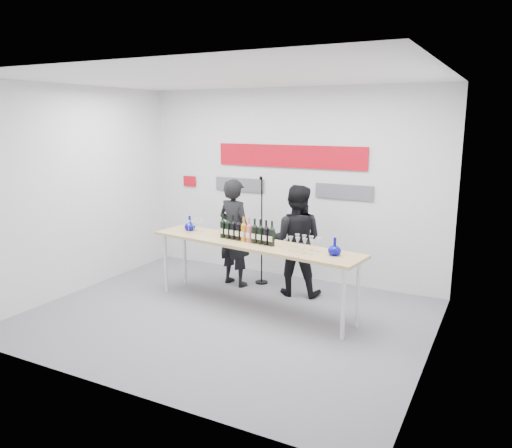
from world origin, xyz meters
name	(u,v)px	position (x,y,z in m)	size (l,w,h in m)	color
ground	(226,317)	(0.00, 0.00, 0.00)	(5.00, 5.00, 0.00)	slate
back_wall	(290,185)	(0.00, 2.00, 1.50)	(5.00, 0.04, 3.00)	silver
signage	(286,165)	(-0.06, 1.97, 1.81)	(3.38, 0.02, 0.79)	#BA0716
tasting_table	(253,247)	(0.15, 0.45, 0.85)	(3.12, 1.03, 0.92)	#DCBD76
wine_bottles	(246,230)	(0.06, 0.45, 1.09)	(0.89, 0.20, 0.33)	black
decanter_left	(190,223)	(-1.00, 0.67, 1.03)	(0.16, 0.16, 0.21)	#07078C
decanter_right	(335,246)	(1.32, 0.34, 1.03)	(0.16, 0.16, 0.21)	#07078C
glasses_left	(196,227)	(-0.84, 0.57, 1.01)	(0.26, 0.25, 0.18)	silver
glasses_right	(304,244)	(0.93, 0.34, 1.01)	(0.38, 0.26, 0.18)	silver
presenter_left	(235,233)	(-0.56, 1.20, 0.82)	(0.60, 0.39, 1.65)	black
presenter_right	(296,240)	(0.44, 1.24, 0.81)	(0.78, 0.61, 1.61)	black
mic_stand	(262,251)	(-0.22, 1.44, 0.51)	(0.20, 0.20, 1.68)	black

